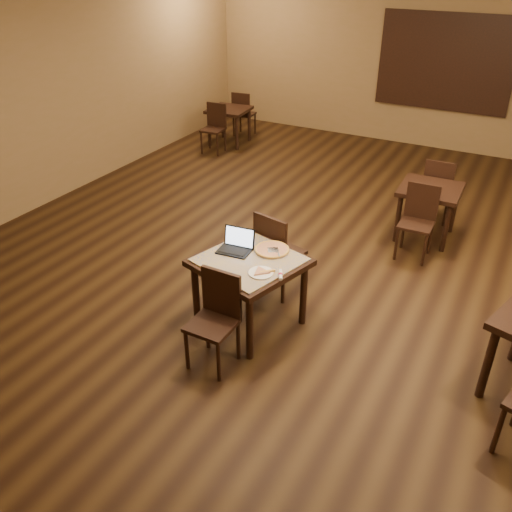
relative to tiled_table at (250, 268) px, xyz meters
The scene contains 20 objects.
ground 1.59m from the tiled_table, 94.12° to the left, with size 10.00×10.00×0.00m, color black.
wall_back 6.50m from the tiled_table, 90.92° to the left, with size 8.00×0.02×3.00m, color brown.
wall_left 4.43m from the tiled_table, 160.58° to the left, with size 0.02×10.00×3.00m, color brown.
mural 6.48m from the tiled_table, 86.46° to the left, with size 2.34×0.05×1.64m.
tiled_table is the anchor object (origin of this frame).
chair_main_near 0.64m from the tiled_table, 89.93° to the right, with size 0.40×0.40×0.91m.
chair_main_far 0.63m from the tiled_table, 91.73° to the left, with size 0.50×0.50×0.98m.
laptop 0.28m from the tiled_table, 153.28° to the left, with size 0.34×0.28×0.22m.
plate 0.30m from the tiled_table, 39.29° to the right, with size 0.23×0.23×0.01m, color white.
pizza_slice 0.31m from the tiled_table, 39.29° to the right, with size 0.18×0.18×0.02m, color beige, non-canonical shape.
pizza_pan 0.29m from the tiled_table, 63.43° to the left, with size 0.33×0.33×0.01m, color silver.
pizza_whole 0.29m from the tiled_table, 63.43° to the left, with size 0.34×0.34×0.02m.
spatula 0.29m from the tiled_table, 57.53° to the left, with size 0.10×0.24×0.01m, color silver.
napkin_roll 0.44m from the tiled_table, 19.29° to the right, with size 0.10×0.15×0.04m.
other_table_a 2.97m from the tiled_table, 67.98° to the left, with size 0.77×0.77×0.70m.
other_table_a_chair_near 2.49m from the tiled_table, 63.47° to the left, with size 0.40×0.40×0.90m.
other_table_a_chair_far 3.46m from the tiled_table, 71.22° to the left, with size 0.40×0.40×0.90m.
other_table_b 5.73m from the tiled_table, 122.80° to the left, with size 0.78×0.78×0.67m.
other_table_b_chair_near 5.32m from the tiled_table, 125.83° to the left, with size 0.41×0.41×0.87m.
other_table_b_chair_far 6.16m from the tiled_table, 120.19° to the left, with size 0.41×0.41×0.87m.
Camera 1 is at (2.28, -5.35, 3.41)m, focal length 38.00 mm.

